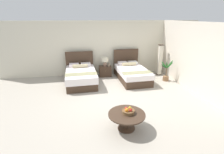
# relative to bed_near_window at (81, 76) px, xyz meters

# --- Properties ---
(ground_plane) EXTENTS (9.77, 9.59, 0.02)m
(ground_plane) POSITION_rel_bed_near_window_xyz_m (1.14, -1.80, -0.33)
(ground_plane) COLOR #ADA394
(wall_back) EXTENTS (9.77, 0.12, 2.57)m
(wall_back) POSITION_rel_bed_near_window_xyz_m (1.14, 1.19, 0.96)
(wall_back) COLOR beige
(wall_back) RESTS_ON ground
(wall_side_right) EXTENTS (0.12, 5.19, 2.57)m
(wall_side_right) POSITION_rel_bed_near_window_xyz_m (4.22, -1.40, 0.96)
(wall_side_right) COLOR beige
(wall_side_right) RESTS_ON ground
(bed_near_window) EXTENTS (1.32, 2.11, 1.20)m
(bed_near_window) POSITION_rel_bed_near_window_xyz_m (0.00, 0.00, 0.00)
(bed_near_window) COLOR #402D1F
(bed_near_window) RESTS_ON ground
(bed_near_corner) EXTENTS (1.29, 2.15, 1.24)m
(bed_near_corner) POSITION_rel_bed_near_window_xyz_m (2.27, 0.00, -0.01)
(bed_near_corner) COLOR #402D1F
(bed_near_corner) RESTS_ON ground
(nightstand) EXTENTS (0.57, 0.41, 0.50)m
(nightstand) POSITION_rel_bed_near_window_xyz_m (1.15, 0.71, -0.07)
(nightstand) COLOR #402D1F
(nightstand) RESTS_ON ground
(table_lamp) EXTENTS (0.34, 0.34, 0.42)m
(table_lamp) POSITION_rel_bed_near_window_xyz_m (1.15, 0.73, 0.45)
(table_lamp) COLOR tan
(table_lamp) RESTS_ON nightstand
(vase) EXTENTS (0.10, 0.10, 0.16)m
(vase) POSITION_rel_bed_near_window_xyz_m (1.32, 0.67, 0.26)
(vase) COLOR gray
(vase) RESTS_ON nightstand
(coffee_table) EXTENTS (0.93, 0.93, 0.44)m
(coffee_table) POSITION_rel_bed_near_window_xyz_m (1.10, -3.50, 0.02)
(coffee_table) COLOR #402D1F
(coffee_table) RESTS_ON ground
(fruit_bowl) EXTENTS (0.33, 0.33, 0.16)m
(fruit_bowl) POSITION_rel_bed_near_window_xyz_m (1.15, -3.48, 0.18)
(fruit_bowl) COLOR brown
(fruit_bowl) RESTS_ON coffee_table
(floor_lamp_corner) EXTENTS (0.22, 0.22, 1.48)m
(floor_lamp_corner) POSITION_rel_bed_near_window_xyz_m (3.82, 0.50, 0.42)
(floor_lamp_corner) COLOR #2E2016
(floor_lamp_corner) RESTS_ON ground
(potted_palm) EXTENTS (0.54, 0.47, 0.95)m
(potted_palm) POSITION_rel_bed_near_window_xyz_m (3.75, -0.38, 0.00)
(potted_palm) COLOR brown
(potted_palm) RESTS_ON ground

